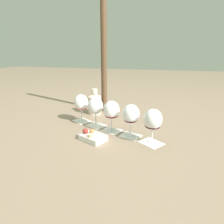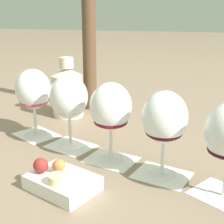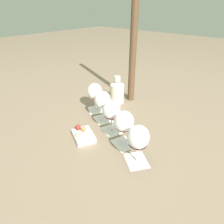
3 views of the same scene
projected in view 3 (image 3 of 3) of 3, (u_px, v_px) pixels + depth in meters
name	position (u px, v px, depth m)	size (l,w,h in m)	color
ground_plane	(112.00, 130.00, 1.16)	(8.00, 8.00, 0.00)	#7F6B56
tasting_card_0	(96.00, 110.00, 1.37)	(0.15, 0.14, 0.00)	white
tasting_card_1	(103.00, 119.00, 1.26)	(0.15, 0.13, 0.00)	white
tasting_card_2	(111.00, 131.00, 1.15)	(0.14, 0.13, 0.00)	white
tasting_card_3	(123.00, 144.00, 1.05)	(0.14, 0.13, 0.00)	white
tasting_card_4	(136.00, 161.00, 0.93)	(0.15, 0.15, 0.00)	white
wine_glass_0	(95.00, 93.00, 1.31)	(0.10, 0.10, 0.19)	white
wine_glass_1	(103.00, 101.00, 1.20)	(0.10, 0.10, 0.19)	white
wine_glass_2	(111.00, 111.00, 1.09)	(0.10, 0.10, 0.19)	white
wine_glass_3	(124.00, 123.00, 0.99)	(0.10, 0.10, 0.19)	white
wine_glass_4	(138.00, 138.00, 0.87)	(0.10, 0.10, 0.19)	white
ceramic_vase	(117.00, 91.00, 1.44)	(0.10, 0.10, 0.20)	beige
snack_dish	(83.00, 135.00, 1.08)	(0.17, 0.15, 0.06)	white
umbrella_pole	(134.00, 34.00, 1.30)	(0.05, 0.05, 0.94)	brown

